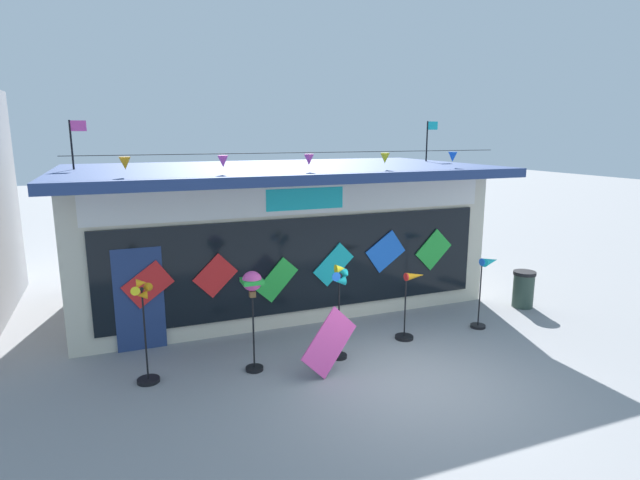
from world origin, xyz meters
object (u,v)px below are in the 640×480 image
(display_kite_on_ground, at_px, (329,342))
(trash_bin, at_px, (523,289))
(wind_spinner_center_left, at_px, (340,295))
(wind_spinner_center_right, at_px, (410,302))
(wind_spinner_right, at_px, (486,281))
(wind_spinner_far_left, at_px, (144,325))
(wind_spinner_left, at_px, (252,292))
(kite_shop_building, at_px, (274,231))

(display_kite_on_ground, bearing_deg, trash_bin, 14.93)
(wind_spinner_center_left, distance_m, display_kite_on_ground, 0.92)
(display_kite_on_ground, bearing_deg, wind_spinner_center_right, 22.25)
(wind_spinner_center_right, xyz_separation_m, wind_spinner_right, (1.83, -0.06, 0.26))
(trash_bin, bearing_deg, wind_spinner_right, -157.80)
(wind_spinner_center_right, bearing_deg, wind_spinner_far_left, -179.58)
(wind_spinner_left, xyz_separation_m, trash_bin, (6.83, 0.89, -1.00))
(display_kite_on_ground, bearing_deg, wind_spinner_center_left, 50.68)
(wind_spinner_far_left, relative_size, display_kite_on_ground, 1.67)
(display_kite_on_ground, bearing_deg, wind_spinner_far_left, 164.16)
(wind_spinner_center_left, xyz_separation_m, display_kite_on_ground, (-0.42, -0.51, -0.65))
(wind_spinner_right, relative_size, trash_bin, 1.75)
(kite_shop_building, distance_m, wind_spinner_left, 4.20)
(wind_spinner_left, bearing_deg, wind_spinner_center_left, -3.95)
(wind_spinner_far_left, bearing_deg, trash_bin, 4.53)
(wind_spinner_center_right, distance_m, trash_bin, 3.62)
(wind_spinner_far_left, height_order, trash_bin, wind_spinner_far_left)
(wind_spinner_left, distance_m, display_kite_on_ground, 1.58)
(wind_spinner_left, height_order, wind_spinner_center_left, same)
(kite_shop_building, bearing_deg, wind_spinner_far_left, -132.27)
(kite_shop_building, relative_size, trash_bin, 11.06)
(wind_spinner_left, bearing_deg, kite_shop_building, 67.91)
(kite_shop_building, height_order, wind_spinner_center_right, kite_shop_building)
(wind_spinner_center_left, distance_m, trash_bin, 5.40)
(kite_shop_building, relative_size, wind_spinner_far_left, 5.36)
(kite_shop_building, distance_m, wind_spinner_center_right, 4.12)
(wind_spinner_center_right, bearing_deg, kite_shop_building, 115.22)
(wind_spinner_center_left, xyz_separation_m, trash_bin, (5.25, 1.00, -0.78))
(wind_spinner_left, bearing_deg, wind_spinner_far_left, 173.18)
(wind_spinner_left, bearing_deg, wind_spinner_right, 2.14)
(wind_spinner_far_left, bearing_deg, wind_spinner_center_left, -5.47)
(kite_shop_building, distance_m, trash_bin, 6.18)
(wind_spinner_center_left, bearing_deg, wind_spinner_center_right, 11.85)
(wind_spinner_center_right, bearing_deg, wind_spinner_right, -1.78)
(wind_spinner_left, xyz_separation_m, wind_spinner_center_right, (3.29, 0.25, -0.68))
(kite_shop_building, height_order, wind_spinner_right, kite_shop_building)
(wind_spinner_left, distance_m, wind_spinner_center_right, 3.36)
(wind_spinner_left, height_order, display_kite_on_ground, wind_spinner_left)
(kite_shop_building, relative_size, wind_spinner_center_left, 5.38)
(wind_spinner_left, xyz_separation_m, wind_spinner_center_left, (1.58, -0.11, -0.22))
(wind_spinner_left, bearing_deg, display_kite_on_ground, -28.01)
(wind_spinner_far_left, height_order, wind_spinner_left, wind_spinner_far_left)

